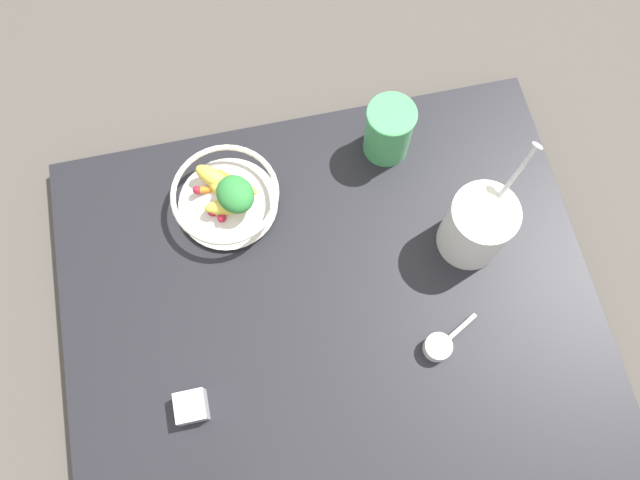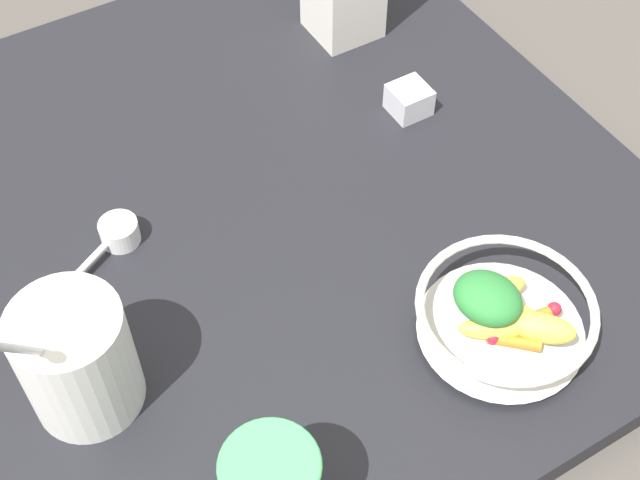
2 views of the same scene
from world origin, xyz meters
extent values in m
plane|color=#4C4742|center=(0.00, 0.00, 0.00)|extent=(6.00, 6.00, 0.00)
cube|color=black|center=(0.00, 0.00, 0.02)|extent=(0.91, 0.91, 0.04)
cylinder|color=silver|center=(0.14, -0.30, 0.04)|extent=(0.10, 0.10, 0.01)
cone|color=silver|center=(0.14, -0.30, 0.07)|extent=(0.18, 0.18, 0.04)
torus|color=silver|center=(0.14, -0.30, 0.09)|extent=(0.19, 0.19, 0.01)
ellipsoid|color=#EFD64C|center=(0.14, -0.28, 0.08)|extent=(0.08, 0.04, 0.03)
ellipsoid|color=#EFD64C|center=(0.16, -0.34, 0.09)|extent=(0.07, 0.07, 0.03)
ellipsoid|color=#EFD64C|center=(0.14, -0.31, 0.08)|extent=(0.06, 0.08, 0.03)
ellipsoid|color=#EFD64C|center=(0.12, -0.32, 0.08)|extent=(0.08, 0.06, 0.02)
cylinder|color=orange|center=(0.16, -0.32, 0.08)|extent=(0.05, 0.02, 0.01)
cylinder|color=orange|center=(0.13, -0.34, 0.08)|extent=(0.05, 0.05, 0.01)
cylinder|color=orange|center=(0.14, -0.30, 0.08)|extent=(0.02, 0.05, 0.02)
sphere|color=red|center=(0.14, -0.30, 0.08)|extent=(0.02, 0.02, 0.02)
sphere|color=red|center=(0.13, -0.30, 0.08)|extent=(0.02, 0.02, 0.02)
sphere|color=red|center=(0.15, -0.27, 0.08)|extent=(0.02, 0.02, 0.02)
sphere|color=red|center=(0.17, -0.28, 0.08)|extent=(0.02, 0.02, 0.02)
sphere|color=red|center=(0.19, -0.33, 0.08)|extent=(0.02, 0.02, 0.02)
sphere|color=red|center=(0.11, -0.32, 0.08)|extent=(0.02, 0.02, 0.02)
ellipsoid|color=#2D7F38|center=(0.12, -0.29, 0.10)|extent=(0.08, 0.09, 0.04)
cylinder|color=white|center=(-0.26, -0.15, 0.11)|extent=(0.11, 0.11, 0.14)
cylinder|color=white|center=(-0.26, -0.15, 0.16)|extent=(0.10, 0.10, 0.02)
cylinder|color=silver|center=(-0.30, -0.18, 0.19)|extent=(0.08, 0.06, 0.16)
torus|color=#4CB266|center=(-0.17, -0.36, 0.16)|extent=(0.09, 0.09, 0.01)
cube|color=silver|center=(0.25, 0.03, 0.06)|extent=(0.05, 0.05, 0.04)
cube|color=brown|center=(0.25, 0.03, 0.05)|extent=(0.04, 0.04, 0.02)
cylinder|color=white|center=(-0.16, 0.02, 0.05)|extent=(0.05, 0.05, 0.03)
cylinder|color=white|center=(-0.21, 0.00, 0.05)|extent=(0.06, 0.04, 0.01)
camera|label=1|loc=(0.07, 0.15, 1.08)|focal=35.00mm
camera|label=2|loc=(-0.29, -0.65, 0.85)|focal=50.00mm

